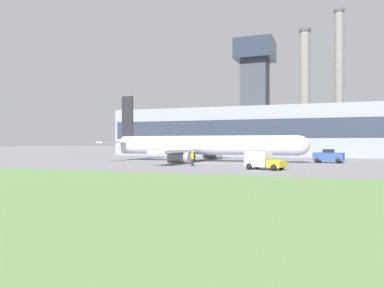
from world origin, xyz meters
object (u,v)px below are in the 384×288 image
(baggage_truck, at_px, (263,161))
(airplane, at_px, (201,146))
(ground_crew_person, at_px, (192,159))
(pushback_tug, at_px, (329,157))

(baggage_truck, bearing_deg, airplane, 130.48)
(baggage_truck, bearing_deg, ground_crew_person, 165.10)
(pushback_tug, distance_m, baggage_truck, 17.68)
(airplane, height_order, ground_crew_person, airplane)
(airplane, relative_size, pushback_tug, 7.22)
(airplane, distance_m, pushback_tug, 18.72)
(pushback_tug, height_order, baggage_truck, pushback_tug)
(ground_crew_person, bearing_deg, airplane, 104.07)
(airplane, distance_m, ground_crew_person, 12.02)
(pushback_tug, distance_m, ground_crew_person, 20.96)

